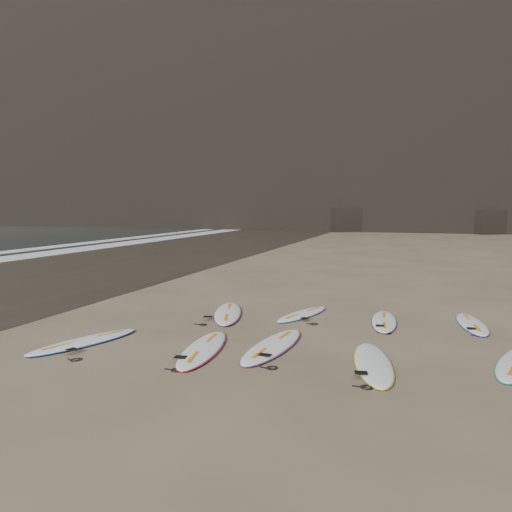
{
  "coord_description": "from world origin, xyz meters",
  "views": [
    {
      "loc": [
        1.75,
        -9.2,
        2.78
      ],
      "look_at": [
        -2.17,
        2.79,
        1.5
      ],
      "focal_mm": 35.0,
      "sensor_mm": 36.0,
      "label": 1
    }
  ],
  "objects_px": {
    "surfboard_0": "(84,341)",
    "surfboard_1": "(203,349)",
    "surfboard_3": "(373,363)",
    "surfboard_8": "(472,324)",
    "surfboard_6": "(303,314)",
    "surfboard_2": "(273,345)",
    "surfboard_7": "(384,321)",
    "surfboard_5": "(228,313)"
  },
  "relations": [
    {
      "from": "surfboard_7",
      "to": "surfboard_8",
      "type": "relative_size",
      "value": 1.02
    },
    {
      "from": "surfboard_2",
      "to": "surfboard_8",
      "type": "relative_size",
      "value": 1.2
    },
    {
      "from": "surfboard_1",
      "to": "surfboard_6",
      "type": "height_order",
      "value": "surfboard_1"
    },
    {
      "from": "surfboard_6",
      "to": "surfboard_0",
      "type": "bearing_deg",
      "value": -115.26
    },
    {
      "from": "surfboard_0",
      "to": "surfboard_6",
      "type": "distance_m",
      "value": 5.32
    },
    {
      "from": "surfboard_5",
      "to": "surfboard_6",
      "type": "xyz_separation_m",
      "value": [
        1.83,
        0.51,
        -0.01
      ]
    },
    {
      "from": "surfboard_3",
      "to": "surfboard_7",
      "type": "distance_m",
      "value": 3.35
    },
    {
      "from": "surfboard_2",
      "to": "surfboard_3",
      "type": "xyz_separation_m",
      "value": [
        1.97,
        -0.49,
        -0.0
      ]
    },
    {
      "from": "surfboard_6",
      "to": "surfboard_8",
      "type": "distance_m",
      "value": 3.99
    },
    {
      "from": "surfboard_3",
      "to": "surfboard_8",
      "type": "relative_size",
      "value": 1.11
    },
    {
      "from": "surfboard_1",
      "to": "surfboard_3",
      "type": "relative_size",
      "value": 1.04
    },
    {
      "from": "surfboard_7",
      "to": "surfboard_8",
      "type": "xyz_separation_m",
      "value": [
        1.96,
        0.35,
        -0.0
      ]
    },
    {
      "from": "surfboard_2",
      "to": "surfboard_5",
      "type": "bearing_deg",
      "value": 132.28
    },
    {
      "from": "surfboard_3",
      "to": "surfboard_7",
      "type": "height_order",
      "value": "surfboard_3"
    },
    {
      "from": "surfboard_0",
      "to": "surfboard_1",
      "type": "bearing_deg",
      "value": 24.87
    },
    {
      "from": "surfboard_3",
      "to": "surfboard_8",
      "type": "bearing_deg",
      "value": 51.55
    },
    {
      "from": "surfboard_2",
      "to": "surfboard_7",
      "type": "relative_size",
      "value": 1.17
    },
    {
      "from": "surfboard_1",
      "to": "surfboard_3",
      "type": "bearing_deg",
      "value": -6.32
    },
    {
      "from": "surfboard_5",
      "to": "surfboard_6",
      "type": "distance_m",
      "value": 1.9
    },
    {
      "from": "surfboard_1",
      "to": "surfboard_3",
      "type": "height_order",
      "value": "surfboard_1"
    },
    {
      "from": "surfboard_7",
      "to": "surfboard_2",
      "type": "bearing_deg",
      "value": -128.1
    },
    {
      "from": "surfboard_3",
      "to": "surfboard_1",
      "type": "bearing_deg",
      "value": 171.36
    },
    {
      "from": "surfboard_1",
      "to": "surfboard_6",
      "type": "xyz_separation_m",
      "value": [
        1.12,
        3.64,
        -0.01
      ]
    },
    {
      "from": "surfboard_3",
      "to": "surfboard_5",
      "type": "height_order",
      "value": "surfboard_5"
    },
    {
      "from": "surfboard_2",
      "to": "surfboard_3",
      "type": "distance_m",
      "value": 2.03
    },
    {
      "from": "surfboard_0",
      "to": "surfboard_1",
      "type": "height_order",
      "value": "surfboard_1"
    },
    {
      "from": "surfboard_6",
      "to": "surfboard_8",
      "type": "height_order",
      "value": "surfboard_8"
    },
    {
      "from": "surfboard_2",
      "to": "surfboard_8",
      "type": "bearing_deg",
      "value": 44.27
    },
    {
      "from": "surfboard_2",
      "to": "surfboard_7",
      "type": "bearing_deg",
      "value": 60.73
    },
    {
      "from": "surfboard_1",
      "to": "surfboard_8",
      "type": "bearing_deg",
      "value": 28.23
    },
    {
      "from": "surfboard_1",
      "to": "surfboard_8",
      "type": "distance_m",
      "value": 6.39
    },
    {
      "from": "surfboard_0",
      "to": "surfboard_5",
      "type": "bearing_deg",
      "value": 81.1
    },
    {
      "from": "surfboard_6",
      "to": "surfboard_7",
      "type": "bearing_deg",
      "value": 13.08
    },
    {
      "from": "surfboard_5",
      "to": "surfboard_6",
      "type": "height_order",
      "value": "surfboard_5"
    },
    {
      "from": "surfboard_5",
      "to": "surfboard_8",
      "type": "relative_size",
      "value": 1.18
    },
    {
      "from": "surfboard_5",
      "to": "surfboard_7",
      "type": "distance_m",
      "value": 3.87
    },
    {
      "from": "surfboard_6",
      "to": "surfboard_8",
      "type": "relative_size",
      "value": 0.97
    },
    {
      "from": "surfboard_0",
      "to": "surfboard_1",
      "type": "relative_size",
      "value": 0.95
    },
    {
      "from": "surfboard_1",
      "to": "surfboard_7",
      "type": "distance_m",
      "value": 4.69
    },
    {
      "from": "surfboard_2",
      "to": "surfboard_5",
      "type": "height_order",
      "value": "surfboard_2"
    },
    {
      "from": "surfboard_1",
      "to": "surfboard_7",
      "type": "xyz_separation_m",
      "value": [
        3.15,
        3.48,
        -0.01
      ]
    },
    {
      "from": "surfboard_5",
      "to": "surfboard_8",
      "type": "bearing_deg",
      "value": -10.95
    }
  ]
}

